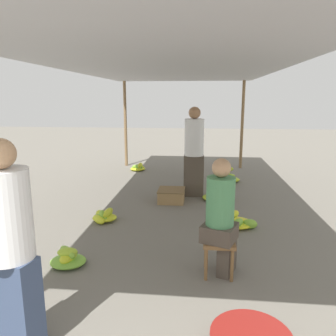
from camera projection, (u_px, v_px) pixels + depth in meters
The scene contains 14 objects.
canopy_post_back_left at pixel (125, 124), 9.21m from camera, with size 0.08×0.08×2.37m, color olive.
canopy_post_back_right at pixel (242, 125), 8.89m from camera, with size 0.08×0.08×2.37m, color olive.
canopy_tarp at pixel (170, 67), 5.14m from camera, with size 3.63×7.92×0.04m, color #B2B2B7.
vendor_foreground at pixel (10, 246), 2.37m from camera, with size 0.43×0.43×1.64m.
stool at pixel (219, 247), 3.55m from camera, with size 0.34×0.34×0.40m.
vendor_seated at pixel (221, 216), 3.48m from camera, with size 0.44×0.44×1.30m.
banana_pile_left_0 at pixel (138, 168), 8.76m from camera, with size 0.40×0.36×0.22m.
banana_pile_left_1 at pixel (68, 258), 3.79m from camera, with size 0.41×0.36×0.22m.
banana_pile_left_2 at pixel (103, 217), 5.18m from camera, with size 0.41×0.51×0.19m.
banana_pile_right_0 at pixel (219, 196), 6.23m from camera, with size 0.59×0.52×0.20m.
banana_pile_right_1 at pixel (228, 177), 7.63m from camera, with size 0.53×0.50×0.35m.
banana_pile_right_2 at pixel (237, 222), 4.94m from camera, with size 0.59×0.54×0.25m.
crate_near at pixel (171, 195), 6.13m from camera, with size 0.49×0.49×0.24m.
shopper_walking_mid at pixel (194, 151), 6.35m from camera, with size 0.40×0.38×1.75m.
Camera 1 is at (0.50, -1.28, 1.90)m, focal length 35.00 mm.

